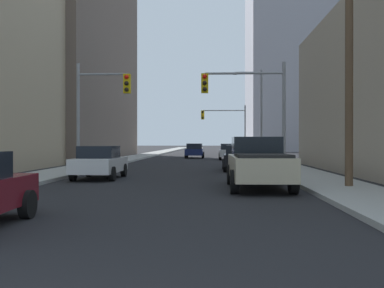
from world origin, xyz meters
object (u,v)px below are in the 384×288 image
object	(u,v)px
traffic_signal_near_right	(247,98)
traffic_signal_near_left	(100,100)
pickup_truck_beige	(258,163)
sedan_silver	(229,152)
sedan_black	(239,158)
sedan_white	(100,162)
sedan_navy	(195,151)
traffic_signal_far_right	(226,121)

from	to	relation	value
traffic_signal_near_right	traffic_signal_near_left	bearing A→B (deg)	-179.99
pickup_truck_beige	sedan_silver	bearing A→B (deg)	90.25
sedan_black	sedan_silver	xyz separation A→B (m)	(-0.02, 17.06, 0.00)
sedan_black	sedan_silver	bearing A→B (deg)	90.07
sedan_white	sedan_navy	distance (m)	28.08
pickup_truck_beige	sedan_silver	xyz separation A→B (m)	(-0.12, 27.72, -0.16)
sedan_navy	traffic_signal_far_right	size ratio (longest dim) A/B	0.71
pickup_truck_beige	sedan_silver	distance (m)	27.72
sedan_navy	sedan_silver	bearing A→B (deg)	-51.79
sedan_navy	traffic_signal_near_right	bearing A→B (deg)	-81.09
traffic_signal_near_left	traffic_signal_near_right	xyz separation A→B (m)	(7.99, 0.00, 0.07)
pickup_truck_beige	sedan_black	world-z (taller)	pickup_truck_beige
sedan_silver	sedan_navy	bearing A→B (deg)	128.21
sedan_silver	traffic_signal_near_left	size ratio (longest dim) A/B	0.71
sedan_silver	sedan_black	bearing A→B (deg)	-89.93
sedan_white	traffic_signal_far_right	size ratio (longest dim) A/B	0.70
traffic_signal_near_right	traffic_signal_far_right	distance (m)	30.64
traffic_signal_near_right	sedan_navy	bearing A→B (deg)	98.91
sedan_navy	traffic_signal_near_right	xyz separation A→B (m)	(3.75, -23.89, 3.31)
sedan_white	traffic_signal_far_right	distance (m)	35.44
sedan_navy	traffic_signal_near_left	bearing A→B (deg)	-100.07
sedan_navy	traffic_signal_near_left	world-z (taller)	traffic_signal_near_left
sedan_silver	sedan_navy	xyz separation A→B (m)	(-3.44, 4.37, 0.00)
sedan_navy	traffic_signal_near_left	xyz separation A→B (m)	(-4.24, -23.89, 3.23)
sedan_silver	traffic_signal_near_left	world-z (taller)	traffic_signal_near_left
traffic_signal_near_right	pickup_truck_beige	bearing A→B (deg)	-91.30
traffic_signal_far_right	sedan_silver	bearing A→B (deg)	-89.74
sedan_silver	traffic_signal_far_right	size ratio (longest dim) A/B	0.71
sedan_white	sedan_silver	bearing A→B (deg)	73.94
sedan_white	traffic_signal_near_right	bearing A→B (deg)	29.42
pickup_truck_beige	sedan_black	xyz separation A→B (m)	(-0.10, 10.66, -0.16)
traffic_signal_near_left	traffic_signal_near_right	size ratio (longest dim) A/B	1.00
sedan_black	traffic_signal_near_left	xyz separation A→B (m)	(-7.70, -2.46, 3.23)
traffic_signal_near_right	traffic_signal_far_right	bearing A→B (deg)	90.67
pickup_truck_beige	sedan_black	distance (m)	10.66
sedan_black	sedan_navy	xyz separation A→B (m)	(-3.46, 21.43, 0.00)
sedan_navy	traffic_signal_near_right	size ratio (longest dim) A/B	0.71
sedan_silver	sedan_navy	world-z (taller)	same
traffic_signal_near_right	sedan_silver	bearing A→B (deg)	90.90
sedan_navy	sedan_black	bearing A→B (deg)	-80.83
pickup_truck_beige	traffic_signal_near_right	size ratio (longest dim) A/B	0.90
sedan_white	sedan_silver	xyz separation A→B (m)	(6.77, 23.51, 0.00)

